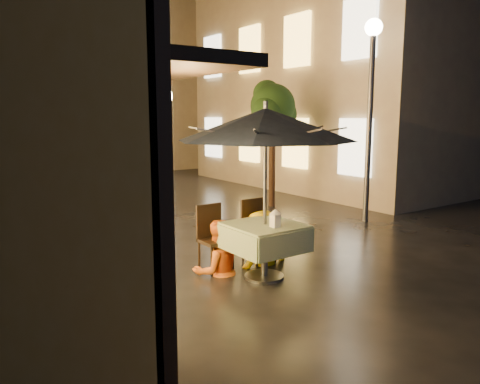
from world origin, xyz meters
TOP-DOWN VIEW (x-y plane):
  - ground at (0.00, 0.00)m, footprint 90.00×90.00m
  - east_building_near at (7.49, 6.50)m, footprint 7.30×9.30m
  - east_building_far at (7.49, 18.00)m, footprint 7.30×10.30m
  - street_tree at (2.41, 4.51)m, footprint 1.43×1.20m
  - streetlamp_near at (3.00, 2.00)m, footprint 0.36×0.36m
  - streetlamp_far at (3.00, 14.00)m, footprint 0.36×0.36m
  - cafe_table at (-1.02, 0.41)m, footprint 0.99×0.99m
  - patio_umbrella at (-1.02, 0.41)m, footprint 2.45×2.45m
  - cafe_chair_left at (-1.42, 1.15)m, footprint 0.42×0.42m
  - cafe_chair_right at (-0.62, 1.15)m, footprint 0.42×0.42m
  - table_lantern at (-1.02, 0.18)m, footprint 0.16×0.16m
  - person_orange at (-1.45, 0.98)m, footprint 0.83×0.69m
  - person_yellow at (-0.64, 0.96)m, footprint 1.05×0.62m
  - bicycle_0 at (-2.34, 3.89)m, footprint 1.76×0.95m
  - bicycle_1 at (-2.47, 4.52)m, footprint 1.51×0.43m
  - bicycle_2 at (-2.69, 5.95)m, footprint 2.02×1.37m
  - bicycle_3 at (-2.52, 6.95)m, footprint 1.84×0.57m
  - bicycle_4 at (-2.33, 7.16)m, footprint 1.85×0.71m
  - bicycle_5 at (-2.74, 8.05)m, footprint 1.73×1.08m

SIDE VIEW (x-z plane):
  - ground at x=0.00m, z-range 0.00..0.00m
  - bicycle_0 at x=-2.34m, z-range 0.00..0.88m
  - bicycle_1 at x=-2.47m, z-range 0.00..0.91m
  - bicycle_4 at x=-2.33m, z-range 0.00..0.96m
  - bicycle_2 at x=-2.69m, z-range 0.00..1.01m
  - bicycle_5 at x=-2.74m, z-range 0.00..1.01m
  - cafe_chair_left at x=-1.42m, z-range 0.05..1.03m
  - cafe_chair_right at x=-0.62m, z-range 0.05..1.03m
  - bicycle_3 at x=-2.52m, z-range 0.00..1.10m
  - cafe_table at x=-1.02m, z-range 0.20..0.98m
  - person_orange at x=-1.45m, z-range 0.00..1.53m
  - person_yellow at x=-0.64m, z-range 0.00..1.61m
  - table_lantern at x=-1.02m, z-range 0.79..1.04m
  - patio_umbrella at x=-1.02m, z-range 0.92..3.38m
  - street_tree at x=2.41m, z-range 0.85..4.00m
  - streetlamp_near at x=3.00m, z-range 0.80..5.03m
  - streetlamp_far at x=3.00m, z-range 0.80..5.03m
  - east_building_near at x=7.49m, z-range 0.01..6.81m
  - east_building_far at x=7.49m, z-range 0.01..7.31m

